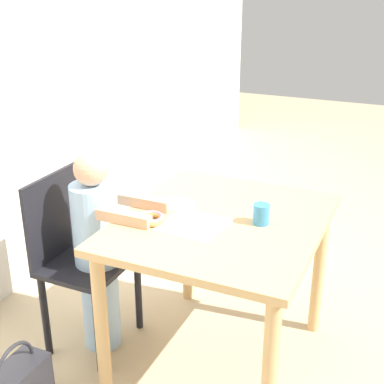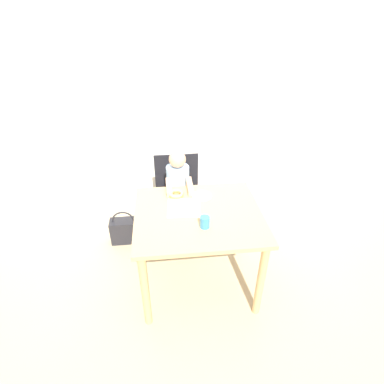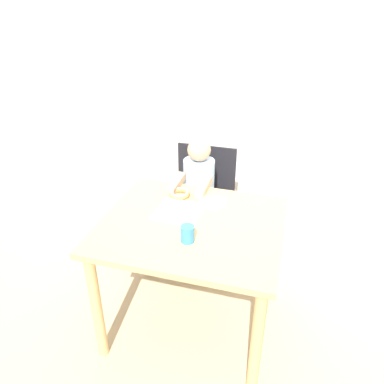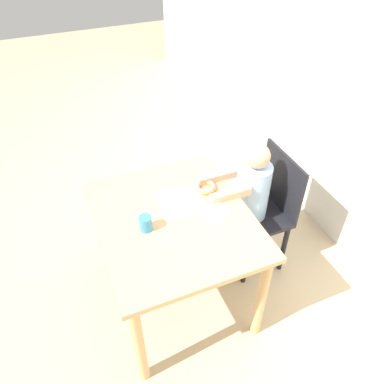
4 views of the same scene
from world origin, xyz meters
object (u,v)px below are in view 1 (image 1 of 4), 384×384
chair (79,256)px  donut (151,218)px  child_figure (98,252)px  cup (261,214)px

chair → donut: chair is taller
chair → child_figure: child_figure is taller
child_figure → donut: bearing=-96.8°
donut → cup: size_ratio=1.42×
chair → donut: (-0.04, -0.43, 0.30)m
chair → child_figure: size_ratio=0.87×
chair → cup: (0.15, -0.87, 0.33)m
donut → child_figure: bearing=83.2°
chair → cup: chair is taller
child_figure → donut: size_ratio=8.00×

